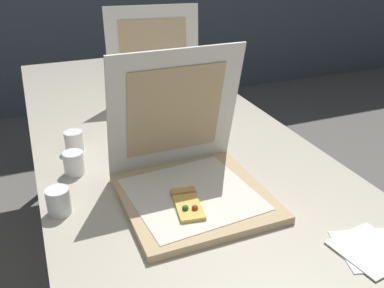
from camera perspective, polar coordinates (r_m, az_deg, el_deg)
name	(u,v)px	position (r m, az deg, el deg)	size (l,w,h in m)	color
table	(168,151)	(1.49, -3.26, -0.90)	(0.89, 2.37, 0.73)	#BCB29E
pizza_box_front	(190,177)	(1.13, -0.29, -4.56)	(0.38, 0.38, 0.39)	tan
pizza_box_middle	(161,101)	(1.66, -4.24, 5.81)	(0.43, 0.45, 0.40)	tan
cup_white_near_center	(74,163)	(1.30, -15.74, -2.51)	(0.06, 0.06, 0.07)	white
cup_white_near_left	(59,201)	(1.13, -17.66, -7.42)	(0.06, 0.06, 0.07)	white
cup_white_mid	(74,142)	(1.43, -15.71, 0.32)	(0.06, 0.06, 0.07)	white
napkin_pile	(370,250)	(1.06, 23.03, -13.05)	(0.17, 0.17, 0.01)	white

